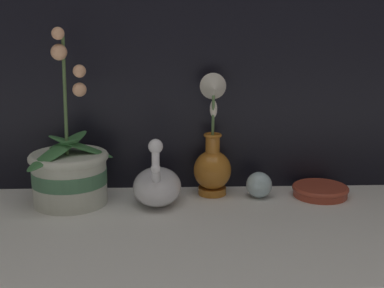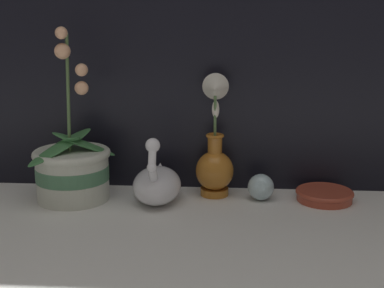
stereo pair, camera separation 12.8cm
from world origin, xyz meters
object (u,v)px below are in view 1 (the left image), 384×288
glass_sphere (259,185)px  amber_dish (320,190)px  orchid_potted_plant (69,171)px  swan_figurine (157,184)px  blue_vase (213,154)px

glass_sphere → amber_dish: size_ratio=0.46×
orchid_potted_plant → glass_sphere: size_ratio=6.44×
swan_figurine → glass_sphere: (0.25, 0.03, -0.02)m
amber_dish → orchid_potted_plant: bearing=-177.2°
orchid_potted_plant → blue_vase: orchid_potted_plant is taller
swan_figurine → amber_dish: size_ratio=1.33×
swan_figurine → glass_sphere: 0.26m
orchid_potted_plant → amber_dish: bearing=2.8°
orchid_potted_plant → blue_vase: bearing=8.1°
swan_figurine → amber_dish: (0.41, 0.04, -0.03)m
blue_vase → amber_dish: size_ratio=2.19×
orchid_potted_plant → amber_dish: orchid_potted_plant is taller
orchid_potted_plant → glass_sphere: orchid_potted_plant is taller
blue_vase → swan_figurine: bearing=-157.1°
swan_figurine → glass_sphere: swan_figurine is taller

